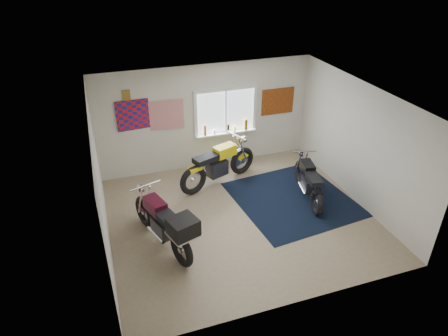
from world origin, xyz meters
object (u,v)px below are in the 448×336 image
object	(u,v)px
yellow_triumph	(218,165)
black_chrome_bike	(308,182)
navy_rug	(292,199)
maroon_tourer	(165,224)

from	to	relation	value
yellow_triumph	black_chrome_bike	distance (m)	2.17
navy_rug	black_chrome_bike	size ratio (longest dim) A/B	1.39
black_chrome_bike	yellow_triumph	bearing A→B (deg)	65.91
navy_rug	maroon_tourer	distance (m)	3.23
navy_rug	maroon_tourer	xyz separation A→B (m)	(-3.09, -0.73, 0.56)
navy_rug	yellow_triumph	xyz separation A→B (m)	(-1.41, 1.24, 0.49)
black_chrome_bike	navy_rug	bearing A→B (deg)	96.63
navy_rug	black_chrome_bike	distance (m)	0.55
black_chrome_bike	maroon_tourer	world-z (taller)	maroon_tourer
navy_rug	yellow_triumph	bearing A→B (deg)	138.74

